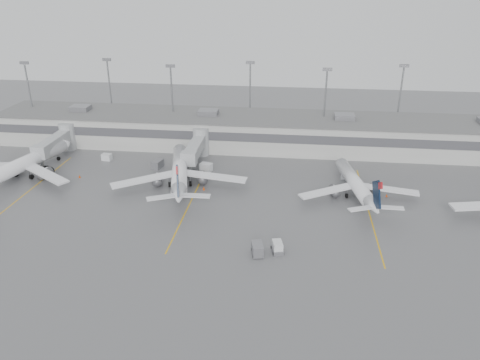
# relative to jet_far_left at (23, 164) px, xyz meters

# --- Properties ---
(ground) EXTENTS (260.00, 260.00, 0.00)m
(ground) POSITION_rel_jet_far_left_xyz_m (57.13, -31.27, -3.19)
(ground) COLOR #535356
(ground) RESTS_ON ground
(terminal) EXTENTS (152.00, 17.00, 9.45)m
(terminal) POSITION_rel_jet_far_left_xyz_m (57.13, 26.71, 0.98)
(terminal) COLOR #ADADA8
(terminal) RESTS_ON ground
(light_masts) EXTENTS (142.40, 8.00, 20.60)m
(light_masts) POSITION_rel_jet_far_left_xyz_m (57.13, 32.48, 8.83)
(light_masts) COLOR gray
(light_masts) RESTS_ON ground
(jet_bridge_left) EXTENTS (4.00, 17.20, 7.00)m
(jet_bridge_left) POSITION_rel_jet_far_left_xyz_m (1.63, 14.45, 0.68)
(jet_bridge_left) COLOR #96989B
(jet_bridge_left) RESTS_ON ground
(jet_bridge_right) EXTENTS (4.00, 17.20, 7.00)m
(jet_bridge_right) POSITION_rel_jet_far_left_xyz_m (36.63, 14.45, 0.68)
(jet_bridge_right) COLOR #96989B
(jet_bridge_right) RESTS_ON ground
(stand_markings) EXTENTS (105.25, 40.00, 0.01)m
(stand_markings) POSITION_rel_jet_far_left_xyz_m (57.13, -7.27, -3.19)
(stand_markings) COLOR #DFA30D
(stand_markings) RESTS_ON ground
(jet_far_left) EXTENTS (27.56, 31.25, 10.27)m
(jet_far_left) POSITION_rel_jet_far_left_xyz_m (0.00, 0.00, 0.00)
(jet_far_left) COLOR white
(jet_far_left) RESTS_ON ground
(jet_mid_left) EXTENTS (28.14, 31.90, 10.47)m
(jet_mid_left) POSITION_rel_jet_far_left_xyz_m (35.66, -0.36, 0.06)
(jet_mid_left) COLOR white
(jet_mid_left) RESTS_ON ground
(jet_mid_right) EXTENTS (24.27, 27.45, 8.95)m
(jet_mid_right) POSITION_rel_jet_far_left_xyz_m (72.70, -1.57, -0.41)
(jet_mid_right) COLOR white
(jet_mid_right) RESTS_ON ground
(baggage_tug) EXTENTS (2.35, 3.12, 1.81)m
(baggage_tug) POSITION_rel_jet_far_left_xyz_m (57.77, -24.31, -2.49)
(baggage_tug) COLOR silver
(baggage_tug) RESTS_ON ground
(baggage_cart) EXTENTS (2.33, 3.29, 1.92)m
(baggage_cart) POSITION_rel_jet_far_left_xyz_m (54.57, -25.51, -2.19)
(baggage_cart) COLOR slate
(baggage_cart) RESTS_ON ground
(gse_uld_a) EXTENTS (2.46, 1.81, 1.61)m
(gse_uld_a) POSITION_rel_jet_far_left_xyz_m (14.31, 12.13, -2.39)
(gse_uld_a) COLOR silver
(gse_uld_a) RESTS_ON ground
(gse_uld_b) EXTENTS (3.07, 2.48, 1.88)m
(gse_uld_b) POSITION_rel_jet_far_left_xyz_m (39.79, 8.26, -2.25)
(gse_uld_b) COLOR silver
(gse_uld_b) RESTS_ON ground
(gse_uld_c) EXTENTS (2.27, 1.60, 1.54)m
(gse_uld_c) POSITION_rel_jet_far_left_xyz_m (71.58, 7.54, -2.42)
(gse_uld_c) COLOR silver
(gse_uld_c) RESTS_ON ground
(gse_loader) EXTENTS (2.52, 3.37, 1.89)m
(gse_loader) POSITION_rel_jet_far_left_xyz_m (28.07, 8.77, -2.25)
(gse_loader) COLOR slate
(gse_loader) RESTS_ON ground
(cone_a) EXTENTS (0.46, 0.46, 0.74)m
(cone_a) POSITION_rel_jet_far_left_xyz_m (12.27, 0.95, -2.82)
(cone_a) COLOR #E24504
(cone_a) RESTS_ON ground
(cone_b) EXTENTS (0.50, 0.50, 0.79)m
(cone_b) POSITION_rel_jet_far_left_xyz_m (41.20, -2.13, -2.80)
(cone_b) COLOR #E24504
(cone_b) RESTS_ON ground
(cone_c) EXTENTS (0.42, 0.42, 0.68)m
(cone_c) POSITION_rel_jet_far_left_xyz_m (79.12, -0.89, -2.85)
(cone_c) COLOR #E24504
(cone_c) RESTS_ON ground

